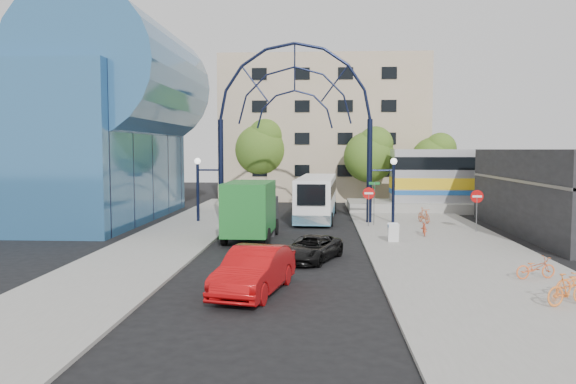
# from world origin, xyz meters

# --- Properties ---
(ground) EXTENTS (120.00, 120.00, 0.00)m
(ground) POSITION_xyz_m (0.00, 0.00, 0.00)
(ground) COLOR black
(ground) RESTS_ON ground
(sidewalk_east) EXTENTS (8.00, 56.00, 0.12)m
(sidewalk_east) POSITION_xyz_m (8.00, 4.00, 0.06)
(sidewalk_east) COLOR gray
(sidewalk_east) RESTS_ON ground
(plaza_west) EXTENTS (5.00, 50.00, 0.12)m
(plaza_west) POSITION_xyz_m (-6.50, 6.00, 0.06)
(plaza_west) COLOR gray
(plaza_west) RESTS_ON ground
(gateway_arch) EXTENTS (13.64, 0.44, 12.10)m
(gateway_arch) POSITION_xyz_m (0.00, 14.00, 8.56)
(gateway_arch) COLOR black
(gateway_arch) RESTS_ON ground
(stop_sign) EXTENTS (0.80, 0.07, 2.50)m
(stop_sign) POSITION_xyz_m (4.80, 12.00, 1.99)
(stop_sign) COLOR slate
(stop_sign) RESTS_ON sidewalk_east
(do_not_enter_sign) EXTENTS (0.76, 0.07, 2.48)m
(do_not_enter_sign) POSITION_xyz_m (11.00, 10.00, 1.98)
(do_not_enter_sign) COLOR slate
(do_not_enter_sign) RESTS_ON sidewalk_east
(street_name_sign) EXTENTS (0.70, 0.70, 2.80)m
(street_name_sign) POSITION_xyz_m (5.20, 12.60, 2.13)
(street_name_sign) COLOR slate
(street_name_sign) RESTS_ON sidewalk_east
(sandwich_board) EXTENTS (0.55, 0.61, 0.99)m
(sandwich_board) POSITION_xyz_m (5.60, 5.98, 0.74)
(sandwich_board) COLOR white
(sandwich_board) RESTS_ON sidewalk_east
(transit_hall) EXTENTS (16.50, 18.00, 14.50)m
(transit_hall) POSITION_xyz_m (-15.30, 15.00, 6.70)
(transit_hall) COLOR #306293
(transit_hall) RESTS_ON ground
(commercial_block_east) EXTENTS (6.00, 16.00, 5.00)m
(commercial_block_east) POSITION_xyz_m (16.00, 10.00, 2.50)
(commercial_block_east) COLOR black
(commercial_block_east) RESTS_ON ground
(apartment_block) EXTENTS (20.00, 12.10, 14.00)m
(apartment_block) POSITION_xyz_m (2.00, 34.97, 7.00)
(apartment_block) COLOR tan
(apartment_block) RESTS_ON ground
(train_platform) EXTENTS (32.00, 5.00, 0.80)m
(train_platform) POSITION_xyz_m (20.00, 22.00, 0.40)
(train_platform) COLOR gray
(train_platform) RESTS_ON ground
(train_car) EXTENTS (25.10, 3.05, 4.20)m
(train_car) POSITION_xyz_m (20.00, 22.00, 2.90)
(train_car) COLOR #B7B7BC
(train_car) RESTS_ON train_platform
(tree_north_a) EXTENTS (4.48, 4.48, 7.00)m
(tree_north_a) POSITION_xyz_m (6.12, 25.93, 4.61)
(tree_north_a) COLOR #382314
(tree_north_a) RESTS_ON ground
(tree_north_b) EXTENTS (5.12, 5.12, 8.00)m
(tree_north_b) POSITION_xyz_m (-3.88, 29.93, 5.27)
(tree_north_b) COLOR #382314
(tree_north_b) RESTS_ON ground
(tree_north_c) EXTENTS (4.16, 4.16, 6.50)m
(tree_north_c) POSITION_xyz_m (12.12, 27.93, 4.28)
(tree_north_c) COLOR #382314
(tree_north_c) RESTS_ON ground
(city_bus) EXTENTS (3.07, 11.12, 3.02)m
(city_bus) POSITION_xyz_m (1.48, 16.76, 1.58)
(city_bus) COLOR white
(city_bus) RESTS_ON ground
(green_truck) EXTENTS (2.67, 6.52, 3.25)m
(green_truck) POSITION_xyz_m (-2.05, 7.05, 1.62)
(green_truck) COLOR black
(green_truck) RESTS_ON ground
(black_suv) EXTENTS (3.22, 4.50, 1.14)m
(black_suv) POSITION_xyz_m (1.33, 1.26, 0.57)
(black_suv) COLOR black
(black_suv) RESTS_ON ground
(red_sedan) EXTENTS (2.68, 5.13, 1.61)m
(red_sedan) POSITION_xyz_m (-0.53, -4.55, 0.80)
(red_sedan) COLOR #AC0A0C
(red_sedan) RESTS_ON ground
(bike_near_a) EXTENTS (0.76, 1.72, 0.87)m
(bike_near_a) POSITION_xyz_m (7.68, 8.48, 0.56)
(bike_near_a) COLOR #DB4E2B
(bike_near_a) RESTS_ON sidewalk_east
(bike_near_b) EXTENTS (0.91, 1.72, 0.99)m
(bike_near_b) POSITION_xyz_m (8.62, 13.90, 0.62)
(bike_near_b) COLOR #D25A2A
(bike_near_b) RESTS_ON sidewalk_east
(bike_far_a) EXTENTS (1.69, 0.92, 0.84)m
(bike_far_a) POSITION_xyz_m (9.89, -2.23, 0.54)
(bike_far_a) COLOR orange
(bike_far_a) RESTS_ON sidewalk_east
(bike_far_b) EXTENTS (1.77, 1.15, 1.04)m
(bike_far_b) POSITION_xyz_m (9.54, -5.89, 0.64)
(bike_far_b) COLOR orange
(bike_far_b) RESTS_ON sidewalk_east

